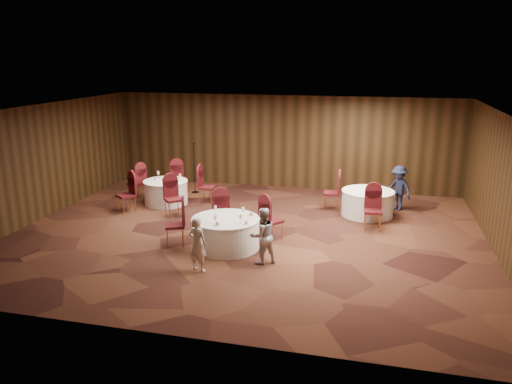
% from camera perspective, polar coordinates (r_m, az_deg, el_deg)
% --- Properties ---
extents(ground, '(12.00, 12.00, 0.00)m').
position_cam_1_polar(ground, '(13.04, -1.07, -4.84)').
color(ground, black).
rests_on(ground, ground).
extents(room_shell, '(12.00, 12.00, 12.00)m').
position_cam_1_polar(room_shell, '(12.49, -1.11, 3.65)').
color(room_shell, silver).
rests_on(room_shell, ground).
extents(table_main, '(1.64, 1.64, 0.74)m').
position_cam_1_polar(table_main, '(12.05, -3.47, -4.68)').
color(table_main, white).
rests_on(table_main, ground).
extents(table_left, '(1.36, 1.36, 0.74)m').
position_cam_1_polar(table_left, '(15.82, -10.26, -0.00)').
color(table_left, white).
rests_on(table_left, ground).
extents(table_right, '(1.50, 1.50, 0.74)m').
position_cam_1_polar(table_right, '(14.79, 12.62, -1.21)').
color(table_right, white).
rests_on(table_right, ground).
extents(chairs_main, '(2.94, 1.96, 1.00)m').
position_cam_1_polar(chairs_main, '(12.67, -3.85, -3.08)').
color(chairs_main, '#390B14').
rests_on(chairs_main, ground).
extents(chairs_left, '(2.97, 3.08, 1.00)m').
position_cam_1_polar(chairs_left, '(15.81, -10.40, 0.44)').
color(chairs_left, '#390B14').
rests_on(chairs_left, ground).
extents(chairs_right, '(1.80, 2.11, 1.00)m').
position_cam_1_polar(chairs_right, '(14.41, 10.80, -1.03)').
color(chairs_right, '#390B14').
rests_on(chairs_right, ground).
extents(tabletop_main, '(1.05, 1.02, 0.22)m').
position_cam_1_polar(tabletop_main, '(11.76, -2.60, -2.81)').
color(tabletop_main, silver).
rests_on(tabletop_main, table_main).
extents(tabletop_left, '(0.90, 0.86, 0.22)m').
position_cam_1_polar(tabletop_left, '(15.71, -10.36, 1.56)').
color(tabletop_left, silver).
rests_on(tabletop_left, table_left).
extents(tabletop_right, '(0.08, 0.08, 0.22)m').
position_cam_1_polar(tabletop_right, '(14.45, 13.39, 0.50)').
color(tabletop_right, silver).
rests_on(tabletop_right, table_right).
extents(mic_stand, '(0.24, 0.24, 1.70)m').
position_cam_1_polar(mic_stand, '(16.94, -7.02, 1.60)').
color(mic_stand, black).
rests_on(mic_stand, ground).
extents(woman_a, '(0.51, 0.40, 1.22)m').
position_cam_1_polar(woman_a, '(10.76, -6.68, -5.95)').
color(woman_a, silver).
rests_on(woman_a, ground).
extents(woman_b, '(0.79, 0.77, 1.29)m').
position_cam_1_polar(woman_b, '(11.08, 0.75, -5.02)').
color(woman_b, '#B3B3B8').
rests_on(woman_b, ground).
extents(man_c, '(0.99, 0.95, 1.35)m').
position_cam_1_polar(man_c, '(15.47, 15.99, 0.44)').
color(man_c, black).
rests_on(man_c, ground).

